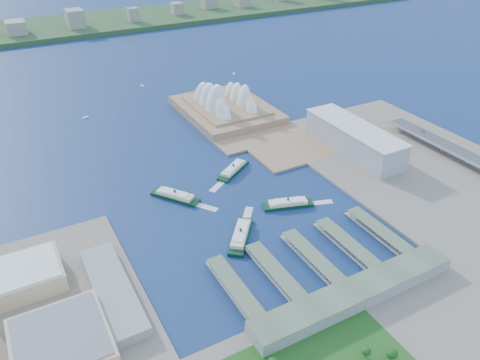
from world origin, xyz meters
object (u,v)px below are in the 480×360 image
ferry_b (233,168)px  ferry_d (288,202)px  ferry_c (241,233)px  toaster_building (354,139)px  ferry_a (175,194)px  car_c (423,131)px  opera_house (226,95)px

ferry_b → ferry_d: ferry_b is taller
ferry_b → ferry_c: (-56.67, -122.41, 0.33)m
toaster_building → ferry_a: size_ratio=2.61×
ferry_a → ferry_d: size_ratio=1.04×
ferry_a → ferry_d: bearing=-71.2°
toaster_building → ferry_d: size_ratio=2.71×
ferry_d → toaster_building: bearing=-48.1°
ferry_a → ferry_d: (105.49, -75.93, -0.20)m
car_c → ferry_d: bearing=-170.2°
opera_house → ferry_c: size_ratio=2.93×
opera_house → ferry_d: opera_house is taller
opera_house → ferry_c: 321.03m
ferry_a → car_c: 364.88m
ferry_c → opera_house: bearing=-75.5°
opera_house → toaster_building: 219.62m
opera_house → ferry_c: opera_house is taller
opera_house → car_c: 298.42m
opera_house → ferry_c: bearing=-114.6°
opera_house → toaster_building: size_ratio=1.16×
car_c → toaster_building: bearing=168.7°
toaster_building → opera_house: bearing=114.2°
opera_house → toaster_building: bearing=-65.8°
ferry_a → ferry_b: bearing=-21.6°
opera_house → ferry_a: bearing=-130.8°
ferry_c → ferry_a: bearing=-33.8°
ferry_d → car_c: 261.87m
ferry_a → opera_house: bearing=13.7°
ferry_b → opera_house: bearing=122.7°
ferry_a → ferry_c: size_ratio=0.97×
ferry_a → ferry_b: ferry_a is taller
opera_house → ferry_d: bearing=-102.5°
ferry_c → ferry_d: size_ratio=1.07×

